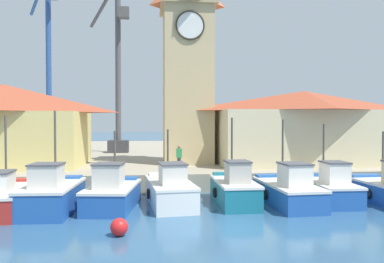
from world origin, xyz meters
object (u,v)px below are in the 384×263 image
fishing_boat_mid_left (112,193)px  fishing_boat_left_outer (2,197)px  fishing_boat_left_inner (52,195)px  fishing_boat_right_inner (288,190)px  port_crane_far (118,90)px  fishing_boat_mid_right (234,189)px  clock_tower (188,61)px  warehouse_left (3,124)px  warehouse_right (304,126)px  dock_worker_near_tower (179,158)px  fishing_boat_right_outer (328,188)px  mooring_buoy (119,227)px  fishing_boat_center (170,190)px  port_crane_near (48,79)px

fishing_boat_mid_left → fishing_boat_left_outer: bearing=-177.5°
fishing_boat_left_inner → fishing_boat_mid_left: (2.64, 0.45, -0.06)m
fishing_boat_right_inner → port_crane_far: size_ratio=0.29×
fishing_boat_left_inner → fishing_boat_right_inner: bearing=1.2°
fishing_boat_left_outer → fishing_boat_mid_right: size_ratio=1.13×
fishing_boat_left_inner → fishing_boat_mid_right: (8.58, 0.76, -0.03)m
fishing_boat_right_inner → fishing_boat_left_outer: bearing=-180.0°
clock_tower → warehouse_left: size_ratio=1.42×
fishing_boat_left_inner → warehouse_right: (15.66, 8.92, 2.98)m
fishing_boat_right_inner → warehouse_left: warehouse_left is taller
warehouse_right → dock_worker_near_tower: (-9.49, -3.75, -1.85)m
fishing_boat_mid_left → fishing_boat_right_outer: bearing=1.2°
fishing_boat_mid_right → dock_worker_near_tower: 5.16m
fishing_boat_mid_left → fishing_boat_mid_right: fishing_boat_mid_right is taller
warehouse_left → mooring_buoy: bearing=-56.4°
fishing_boat_center → port_crane_near: (-11.76, 23.12, 7.96)m
fishing_boat_center → fishing_boat_left_inner: bearing=-170.3°
fishing_boat_center → clock_tower: bearing=78.9°
fishing_boat_right_outer → clock_tower: bearing=124.0°
fishing_boat_right_inner → warehouse_right: bearing=62.5°
fishing_boat_right_outer → mooring_buoy: 11.13m
port_crane_far → fishing_boat_mid_left: bearing=-85.9°
fishing_boat_left_outer → fishing_boat_mid_right: (10.82, 0.52, 0.08)m
fishing_boat_left_inner → dock_worker_near_tower: 8.13m
fishing_boat_left_outer → fishing_boat_right_outer: size_ratio=1.14×
clock_tower → port_crane_far: size_ratio=0.91×
fishing_boat_left_outer → fishing_boat_mid_right: bearing=2.8°
fishing_boat_right_outer → dock_worker_near_tower: 8.65m
fishing_boat_right_inner → fishing_boat_center: bearing=173.2°
fishing_boat_left_inner → clock_tower: clock_tower is taller
fishing_boat_mid_right → fishing_boat_right_inner: (2.57, -0.52, -0.05)m
fishing_boat_mid_left → dock_worker_near_tower: fishing_boat_mid_left is taller
port_crane_far → fishing_boat_right_inner: bearing=-64.1°
clock_tower → port_crane_far: (-5.98, 10.79, -1.24)m
fishing_boat_left_outer → fishing_boat_right_inner: 13.38m
fishing_boat_left_outer → dock_worker_near_tower: bearing=30.5°
fishing_boat_left_outer → port_crane_near: 25.46m
fishing_boat_center → port_crane_near: bearing=117.0°
fishing_boat_right_outer → warehouse_right: 9.08m
fishing_boat_mid_left → port_crane_far: port_crane_far is taller
warehouse_right → port_crane_near: port_crane_near is taller
clock_tower → mooring_buoy: clock_tower is taller
fishing_boat_left_inner → port_crane_far: bearing=86.7°
clock_tower → dock_worker_near_tower: size_ratio=9.77×
fishing_boat_mid_left → fishing_boat_center: 2.79m
fishing_boat_left_outer → port_crane_far: 21.84m
fishing_boat_left_inner → fishing_boat_right_outer: fishing_boat_left_inner is taller
fishing_boat_mid_left → port_crane_far: 21.39m
warehouse_left → port_crane_far: 13.59m
fishing_boat_left_inner → fishing_boat_mid_left: fishing_boat_left_inner is taller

